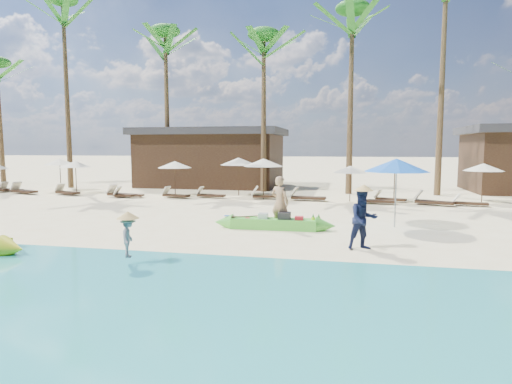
# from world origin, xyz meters

# --- Properties ---
(ground) EXTENTS (240.00, 240.00, 0.00)m
(ground) POSITION_xyz_m (0.00, 0.00, 0.00)
(ground) COLOR #FFF0BC
(ground) RESTS_ON ground
(wet_sand_strip) EXTENTS (240.00, 4.50, 0.01)m
(wet_sand_strip) POSITION_xyz_m (0.00, -5.00, 0.00)
(wet_sand_strip) COLOR tan
(wet_sand_strip) RESTS_ON ground
(green_canoe) EXTENTS (4.90, 0.72, 0.62)m
(green_canoe) POSITION_xyz_m (-0.49, 1.54, 0.21)
(green_canoe) COLOR #54CA3D
(green_canoe) RESTS_ON ground
(tourist) EXTENTS (0.81, 0.69, 1.89)m
(tourist) POSITION_xyz_m (-0.31, 1.77, 0.94)
(tourist) COLOR tan
(tourist) RESTS_ON ground
(vendor_green) EXTENTS (1.04, 0.93, 1.75)m
(vendor_green) POSITION_xyz_m (2.52, -0.94, 0.88)
(vendor_green) COLOR #161D3E
(vendor_green) RESTS_ON ground
(vendor_yellow) EXTENTS (0.60, 0.77, 1.04)m
(vendor_yellow) POSITION_xyz_m (-3.25, -3.79, 0.70)
(vendor_yellow) COLOR gray
(vendor_yellow) RESTS_ON ground
(blue_umbrella) EXTENTS (2.34, 2.34, 2.51)m
(blue_umbrella) POSITION_xyz_m (3.79, 2.83, 2.27)
(blue_umbrella) COLOR #99999E
(blue_umbrella) RESTS_ON ground
(resort_parasol_1) EXTENTS (2.09, 2.09, 2.15)m
(resort_parasol_1) POSITION_xyz_m (-16.95, 12.09, 1.94)
(resort_parasol_1) COLOR #342415
(resort_parasol_1) RESTS_ON ground
(lounger_1_left) EXTENTS (1.75, 0.81, 0.57)m
(lounger_1_left) POSITION_xyz_m (-19.61, 10.57, 0.19)
(lounger_1_left) COLOR #342415
(lounger_1_left) RESTS_ON ground
(lounger_1_right) EXTENTS (2.01, 1.08, 0.65)m
(lounger_1_right) POSITION_xyz_m (-17.91, 9.71, 0.22)
(lounger_1_right) COLOR #342415
(lounger_1_right) RESTS_ON ground
(resort_parasol_2) EXTENTS (1.99, 1.99, 2.05)m
(resort_parasol_2) POSITION_xyz_m (-14.88, 10.82, 1.85)
(resort_parasol_2) COLOR #342415
(resort_parasol_2) RESTS_ON ground
(lounger_2_left) EXTENTS (1.85, 1.07, 0.60)m
(lounger_2_left) POSITION_xyz_m (-14.82, 9.72, 0.20)
(lounger_2_left) COLOR #342415
(lounger_2_left) RESTS_ON ground
(resort_parasol_3) EXTENTS (2.03, 2.03, 2.09)m
(resort_parasol_3) POSITION_xyz_m (-8.07, 10.66, 1.88)
(resort_parasol_3) COLOR #342415
(resort_parasol_3) RESTS_ON ground
(lounger_3_left) EXTENTS (2.02, 1.04, 0.66)m
(lounger_3_left) POSITION_xyz_m (-10.94, 9.31, 0.22)
(lounger_3_left) COLOR #342415
(lounger_3_left) RESTS_ON ground
(lounger_3_right) EXTENTS (1.74, 0.75, 0.57)m
(lounger_3_right) POSITION_xyz_m (-10.40, 9.14, 0.19)
(lounger_3_right) COLOR #342415
(lounger_3_right) RESTS_ON ground
(resort_parasol_4) EXTENTS (2.22, 2.22, 2.29)m
(resort_parasol_4) POSITION_xyz_m (-4.39, 11.68, 2.06)
(resort_parasol_4) COLOR #342415
(resort_parasol_4) RESTS_ON ground
(lounger_4_left) EXTENTS (1.76, 0.87, 0.57)m
(lounger_4_left) POSITION_xyz_m (-7.70, 9.64, 0.19)
(lounger_4_left) COLOR #342415
(lounger_4_left) RESTS_ON ground
(lounger_4_right) EXTENTS (1.70, 0.59, 0.57)m
(lounger_4_right) POSITION_xyz_m (-5.74, 10.09, 0.19)
(lounger_4_right) COLOR #342415
(lounger_4_right) RESTS_ON ground
(resort_parasol_5) EXTENTS (2.22, 2.22, 2.29)m
(resort_parasol_5) POSITION_xyz_m (-2.54, 10.06, 2.07)
(resort_parasol_5) COLOR #342415
(resort_parasol_5) RESTS_ON ground
(lounger_5_left) EXTENTS (2.01, 0.96, 0.66)m
(lounger_5_left) POSITION_xyz_m (-2.39, 10.20, 0.22)
(lounger_5_left) COLOR #342415
(lounger_5_left) RESTS_ON ground
(resort_parasol_6) EXTENTS (1.88, 1.88, 1.93)m
(resort_parasol_6) POSITION_xyz_m (2.21, 10.05, 1.74)
(resort_parasol_6) COLOR #342415
(resort_parasol_6) RESTS_ON ground
(lounger_6_left) EXTENTS (1.99, 0.76, 0.66)m
(lounger_6_left) POSITION_xyz_m (-0.14, 9.93, 0.22)
(lounger_6_left) COLOR #342415
(lounger_6_left) RESTS_ON ground
(lounger_6_right) EXTENTS (1.84, 0.64, 0.62)m
(lounger_6_right) POSITION_xyz_m (3.48, 9.33, 0.21)
(lounger_6_right) COLOR #342415
(lounger_6_right) RESTS_ON ground
(resort_parasol_7) EXTENTS (2.09, 2.09, 2.15)m
(resort_parasol_7) POSITION_xyz_m (4.54, 10.57, 1.94)
(resort_parasol_7) COLOR #342415
(resort_parasol_7) RESTS_ON ground
(lounger_7_left) EXTENTS (1.71, 0.98, 0.56)m
(lounger_7_left) POSITION_xyz_m (4.25, 10.44, 0.19)
(lounger_7_left) COLOR #342415
(lounger_7_left) RESTS_ON ground
(lounger_7_right) EXTENTS (2.00, 1.21, 0.65)m
(lounger_7_right) POSITION_xyz_m (6.24, 9.43, 0.22)
(lounger_7_right) COLOR #342415
(lounger_7_right) RESTS_ON ground
(resort_parasol_8) EXTENTS (2.01, 2.01, 2.07)m
(resort_parasol_8) POSITION_xyz_m (9.04, 11.11, 1.87)
(resort_parasol_8) COLOR #342415
(resort_parasol_8) RESTS_ON ground
(lounger_8_left) EXTENTS (1.67, 0.76, 0.55)m
(lounger_8_left) POSITION_xyz_m (8.00, 9.51, 0.18)
(lounger_8_left) COLOR #342415
(lounger_8_left) RESTS_ON ground
(palm_1) EXTENTS (2.08, 2.08, 13.60)m
(palm_1) POSITION_xyz_m (-17.59, 14.06, 10.82)
(palm_1) COLOR brown
(palm_1) RESTS_ON ground
(palm_2) EXTENTS (2.08, 2.08, 11.33)m
(palm_2) POSITION_xyz_m (-10.45, 15.08, 9.18)
(palm_2) COLOR brown
(palm_2) RESTS_ON ground
(palm_3) EXTENTS (2.08, 2.08, 10.52)m
(palm_3) POSITION_xyz_m (-3.36, 14.27, 8.58)
(palm_3) COLOR brown
(palm_3) RESTS_ON ground
(palm_4) EXTENTS (2.08, 2.08, 11.70)m
(palm_4) POSITION_xyz_m (2.15, 14.01, 9.45)
(palm_4) COLOR brown
(palm_4) RESTS_ON ground
(palm_5) EXTENTS (2.08, 2.08, 13.60)m
(palm_5) POSITION_xyz_m (7.45, 14.38, 10.82)
(palm_5) COLOR brown
(palm_5) RESTS_ON ground
(pavilion_west) EXTENTS (10.80, 6.60, 4.30)m
(pavilion_west) POSITION_xyz_m (-8.00, 17.50, 2.19)
(pavilion_west) COLOR #342415
(pavilion_west) RESTS_ON ground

